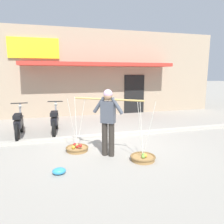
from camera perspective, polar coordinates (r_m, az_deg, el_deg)
The scene contains 9 objects.
ground_plane at distance 6.44m, azimuth -0.89°, elevation -8.51°, with size 90.00×90.00×0.00m, color gray.
sidewalk_curb at distance 7.07m, azimuth -2.38°, elevation -6.36°, with size 20.00×0.24×0.10m, color #AEA89C.
fruit_vendor at distance 5.30m, azimuth -1.07°, elevation -1.65°, with size 1.48×1.11×1.70m.
fruit_basket_left_side at distance 5.93m, azimuth -9.33°, elevation -9.53°, with size 0.61×0.61×1.45m.
fruit_basket_right_side at distance 5.31m, azimuth 8.30°, elevation -11.94°, with size 0.61×0.61×1.45m.
motorcycle_nearest_shop at distance 7.62m, azimuth -23.66°, elevation -2.88°, with size 0.54×1.82×1.09m.
motorcycle_second_in_row at distance 7.68m, azimuth -15.04°, elevation -2.26°, with size 0.54×1.82×1.09m.
storefront_building at distance 13.18m, azimuth -6.16°, elevation 10.34°, with size 13.00×6.00×4.20m.
plastic_litter_bag at distance 4.73m, azimuth -14.00°, elevation -15.11°, with size 0.28×0.22×0.14m, color #3393D1.
Camera 1 is at (-1.58, -5.89, 2.07)m, focal length 34.11 mm.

